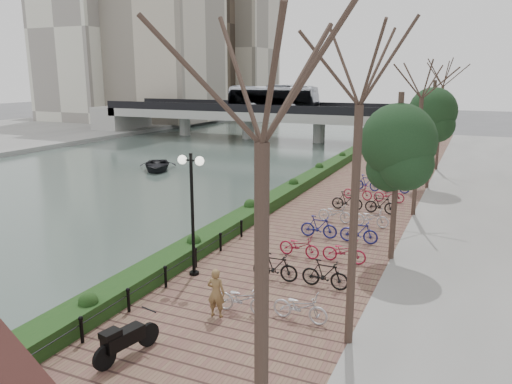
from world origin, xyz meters
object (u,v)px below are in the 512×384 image
Objects in this scene: boat at (157,165)px; pedestrian at (216,293)px; lamppost at (192,187)px; motorcycle at (127,338)px.

pedestrian is at bearing -82.10° from boat.
lamppost is 2.94× the size of pedestrian.
lamppost reaches higher than boat.
boat is at bearing 136.53° from motorcycle.
lamppost is at bearing 116.22° from motorcycle.
pedestrian is (1.02, 2.91, 0.22)m from motorcycle.
motorcycle reaches higher than boat.
motorcycle is 3.09m from pedestrian.
pedestrian is at bearing 83.72° from motorcycle.
lamppost is 1.05× the size of boat.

